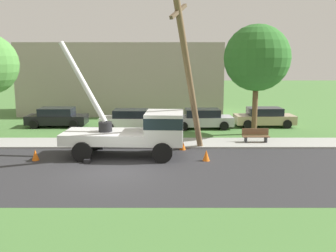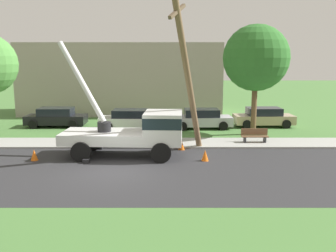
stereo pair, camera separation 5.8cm
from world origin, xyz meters
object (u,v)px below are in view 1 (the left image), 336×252
(traffic_cone_curbside, at_px, (182,145))
(parked_sedan_black, at_px, (56,117))
(parked_sedan_tan, at_px, (263,117))
(traffic_cone_behind, at_px, (34,155))
(parked_sedan_silver, at_px, (201,119))
(utility_truck, at_px, (139,130))
(traffic_cone_ahead, at_px, (205,155))
(leaning_utility_pole, at_px, (188,74))
(roadside_tree_near, at_px, (256,58))
(parked_sedan_white, at_px, (130,119))
(park_bench, at_px, (255,136))

(traffic_cone_curbside, relative_size, parked_sedan_black, 0.13)
(parked_sedan_black, relative_size, parked_sedan_tan, 1.00)
(traffic_cone_behind, xyz_separation_m, parked_sedan_silver, (9.17, 8.85, 0.43))
(utility_truck, xyz_separation_m, traffic_cone_curbside, (2.30, 1.38, -1.13))
(traffic_cone_ahead, height_order, parked_sedan_silver, parked_sedan_silver)
(utility_truck, xyz_separation_m, leaning_utility_pole, (2.53, 0.25, 2.84))
(parked_sedan_silver, bearing_deg, traffic_cone_curbside, -104.30)
(traffic_cone_curbside, xyz_separation_m, roadside_tree_near, (5.00, 4.42, 4.79))
(parked_sedan_black, bearing_deg, parked_sedan_silver, -3.63)
(leaning_utility_pole, bearing_deg, roadside_tree_near, 49.35)
(traffic_cone_behind, relative_size, parked_sedan_silver, 0.13)
(roadside_tree_near, bearing_deg, parked_sedan_silver, 146.27)
(parked_sedan_tan, height_order, roadside_tree_near, roadside_tree_near)
(traffic_cone_behind, xyz_separation_m, roadside_tree_near, (12.48, 6.64, 4.79))
(leaning_utility_pole, distance_m, parked_sedan_white, 9.05)
(utility_truck, xyz_separation_m, park_bench, (6.75, 2.97, -0.95))
(traffic_cone_curbside, bearing_deg, traffic_cone_ahead, -64.64)
(traffic_cone_curbside, bearing_deg, roadside_tree_near, 41.47)
(parked_sedan_tan, bearing_deg, utility_truck, -134.90)
(traffic_cone_ahead, distance_m, roadside_tree_near, 9.13)
(parked_sedan_silver, height_order, parked_sedan_tan, same)
(traffic_cone_ahead, height_order, roadside_tree_near, roadside_tree_near)
(traffic_cone_behind, relative_size, parked_sedan_tan, 0.13)
(traffic_cone_ahead, relative_size, park_bench, 0.35)
(traffic_cone_curbside, xyz_separation_m, parked_sedan_tan, (6.44, 7.39, 0.43))
(parked_sedan_white, height_order, park_bench, parked_sedan_white)
(leaning_utility_pole, relative_size, parked_sedan_silver, 1.86)
(traffic_cone_curbside, distance_m, parked_sedan_silver, 6.85)
(parked_sedan_white, bearing_deg, traffic_cone_curbside, -61.13)
(traffic_cone_ahead, distance_m, traffic_cone_curbside, 2.55)
(traffic_cone_curbside, distance_m, roadside_tree_near, 8.21)
(traffic_cone_behind, bearing_deg, parked_sedan_tan, 34.62)
(parked_sedan_tan, bearing_deg, roadside_tree_near, -115.87)
(leaning_utility_pole, distance_m, traffic_cone_curbside, 4.13)
(leaning_utility_pole, height_order, park_bench, leaning_utility_pole)
(traffic_cone_behind, height_order, parked_sedan_silver, parked_sedan_silver)
(park_bench, bearing_deg, utility_truck, -156.23)
(traffic_cone_ahead, height_order, parked_sedan_white, parked_sedan_white)
(traffic_cone_behind, distance_m, parked_sedan_white, 9.44)
(traffic_cone_ahead, bearing_deg, parked_sedan_white, 117.96)
(traffic_cone_behind, relative_size, parked_sedan_white, 0.13)
(parked_sedan_tan, bearing_deg, parked_sedan_black, -179.74)
(traffic_cone_ahead, relative_size, traffic_cone_curbside, 1.00)
(roadside_tree_near, bearing_deg, parked_sedan_black, 168.43)
(parked_sedan_white, bearing_deg, parked_sedan_silver, 3.38)
(leaning_utility_pole, height_order, parked_sedan_black, leaning_utility_pole)
(parked_sedan_black, relative_size, roadside_tree_near, 0.61)
(leaning_utility_pole, distance_m, park_bench, 6.28)
(park_bench, bearing_deg, leaning_utility_pole, -147.17)
(traffic_cone_ahead, bearing_deg, utility_truck, 164.67)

